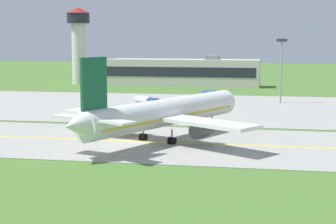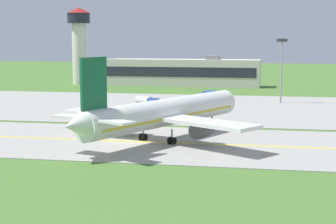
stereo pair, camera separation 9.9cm
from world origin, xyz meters
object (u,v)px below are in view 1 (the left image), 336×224
airplane_lead (163,113)px  control_tower (79,38)px  service_truck_fuel (147,102)px  apron_light_mast (281,62)px  service_truck_baggage (208,96)px

airplane_lead → control_tower: size_ratio=1.54×
service_truck_fuel → apron_light_mast: (27.72, 15.63, 7.79)m
service_truck_fuel → control_tower: (-35.47, 57.78, 13.21)m
airplane_lead → service_truck_fuel: airplane_lead is taller
service_truck_baggage → service_truck_fuel: service_truck_fuel is taller
service_truck_baggage → service_truck_fuel: (-11.15, -14.31, 0.00)m
airplane_lead → apron_light_mast: 54.69m
service_truck_baggage → control_tower: size_ratio=0.26×
service_truck_fuel → apron_light_mast: apron_light_mast is taller
service_truck_baggage → control_tower: 65.10m
apron_light_mast → service_truck_baggage: bearing=-175.4°
apron_light_mast → control_tower: bearing=146.3°
control_tower → apron_light_mast: control_tower is taller
airplane_lead → apron_light_mast: (16.86, 51.76, 5.19)m
service_truck_baggage → apron_light_mast: (16.57, 1.32, 7.79)m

